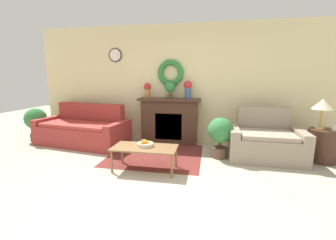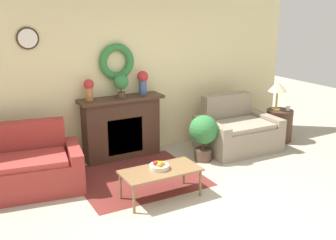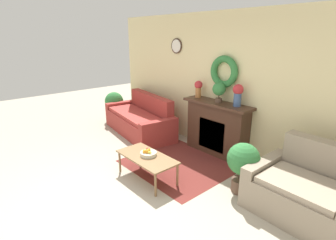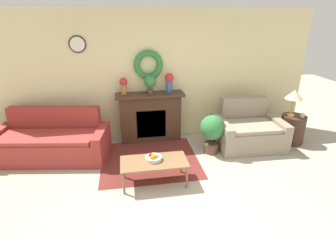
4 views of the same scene
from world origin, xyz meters
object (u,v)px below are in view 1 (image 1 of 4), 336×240
Objects in this scene: loveseat_right at (265,141)px; vase_on_mantel_right at (188,88)px; fruit_bowl at (145,144)px; fireplace at (170,121)px; couch_left at (83,130)px; vase_on_mantel_left at (147,89)px; potted_plant_on_mantel at (170,88)px; potted_plant_floor_by_couch at (36,121)px; mug at (334,129)px; side_table_by_loveseat at (322,145)px; table_lamp at (323,105)px; potted_plant_floor_by_loveseat at (220,133)px; coffee_table at (145,149)px.

loveseat_right is 1.93m from vase_on_mantel_right.
vase_on_mantel_right reaches higher than fruit_bowl.
fireplace is 1.05× the size of loveseat_right.
couch_left is 6.44× the size of vase_on_mantel_left.
potted_plant_on_mantel is at bearing 85.13° from fruit_bowl.
potted_plant_floor_by_couch is at bearing -172.68° from fireplace.
couch_left reaches higher than mug.
side_table_by_loveseat is at bearing 17.31° from fruit_bowl.
fireplace is at bearing 85.59° from fruit_bowl.
fireplace is at bearing 168.55° from table_lamp.
loveseat_right is 2.73m from vase_on_mantel_left.
potted_plant_floor_by_couch reaches higher than side_table_by_loveseat.
mug is at bearing -38.16° from table_lamp.
side_table_by_loveseat is at bearing -11.91° from potted_plant_on_mantel.
fireplace is 3.24m from potted_plant_floor_by_couch.
loveseat_right is 1.74× the size of potted_plant_floor_by_loveseat.
vase_on_mantel_left is at bearing 154.10° from potted_plant_floor_by_loveseat.
potted_plant_on_mantel is at bearing 164.94° from loveseat_right.
potted_plant_on_mantel is at bearing 166.97° from mug.
fireplace is 4.15× the size of vase_on_mantel_left.
fireplace reaches higher than fruit_bowl.
side_table_by_loveseat is (3.09, 0.96, -0.15)m from fruit_bowl.
vase_on_mantel_right reaches higher than side_table_by_loveseat.
potted_plant_floor_by_loveseat is (0.71, -0.80, -0.80)m from vase_on_mantel_right.
potted_plant_floor_by_couch is 4.35m from potted_plant_floor_by_loveseat.
potted_plant_floor_by_loveseat is at bearing -173.34° from table_lamp.
vase_on_mantel_right reaches higher than coffee_table.
potted_plant_floor_by_loveseat is (-1.95, -0.07, -0.16)m from mug.
fireplace is 1.82× the size of potted_plant_floor_by_loveseat.
potted_plant_floor_by_loveseat reaches higher than mug.
fireplace reaches higher than mug.
fruit_bowl is 0.70× the size of potted_plant_on_mantel.
potted_plant_on_mantel reaches higher than couch_left.
couch_left reaches higher than coffee_table.
fireplace is at bearing 167.87° from side_table_by_loveseat.
couch_left is 26.67× the size of mug.
couch_left is 1.62× the size of loveseat_right.
mug is 2.84m from vase_on_mantel_right.
fireplace is 2.36× the size of side_table_by_loveseat.
couch_left is at bearing 177.91° from side_table_by_loveseat.
mug is 3.21m from potted_plant_on_mantel.
fireplace is at bearing 128.68° from potted_plant_on_mantel.
side_table_by_loveseat is at bearing -2.09° from potted_plant_floor_by_couch.
side_table_by_loveseat is 1.85m from potted_plant_floor_by_loveseat.
vase_on_mantel_left reaches higher than fruit_bowl.
vase_on_mantel_left reaches higher than coffee_table.
vase_on_mantel_left is 1.99m from potted_plant_floor_by_loveseat.
couch_left is 8.23× the size of fruit_bowl.
mug is at bearing 2.11° from potted_plant_floor_by_loveseat.
potted_plant_floor_by_loveseat is at bearing -48.23° from vase_on_mantel_right.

